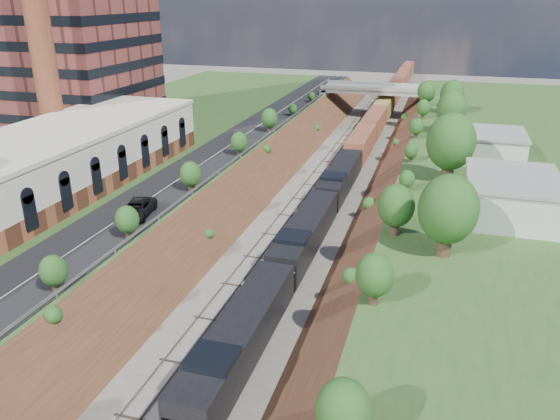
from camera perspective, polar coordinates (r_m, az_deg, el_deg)
The scene contains 16 objects.
platform_left at distance 85.97m, azimuth -18.66°, elevation 4.00°, with size 44.00×180.00×5.00m, color #335724.
embankment_left at distance 76.57m, azimuth -4.78°, elevation 1.00°, with size 7.07×180.00×7.07m, color brown.
embankment_right at distance 71.94m, azimuth 11.79°, elevation -0.80°, with size 7.07×180.00×7.07m, color brown.
rail_left_track at distance 74.04m, azimuth 1.29°, elevation 0.40°, with size 1.58×180.00×0.18m, color gray.
rail_right_track at distance 72.93m, azimuth 5.23°, elevation -0.02°, with size 1.58×180.00×0.18m, color gray.
road at distance 76.66m, azimuth -8.04°, elevation 4.87°, with size 8.00×180.00×0.10m, color black.
guardrail at distance 74.77m, azimuth -5.25°, elevation 4.96°, with size 0.10×171.00×0.70m.
commercial_building at distance 65.03m, azimuth -26.51°, elevation 2.87°, with size 14.30×62.30×7.00m.
smokestack at distance 81.13m, azimuth -24.15°, elevation 18.55°, with size 3.20×3.20×40.00m, color brown.
overpass at distance 131.35m, azimuth 9.85°, elevation 11.71°, with size 24.50×8.30×7.40m.
white_building_near at distance 62.34m, azimuth 23.01°, elevation 1.23°, with size 9.00×12.00×4.00m, color silver.
white_building_far at distance 83.35m, azimuth 21.39°, elevation 6.19°, with size 8.00×10.00×3.60m, color silver.
tree_right_large at distance 49.76m, azimuth 17.17°, elevation 0.00°, with size 5.25×5.25×7.61m.
tree_left_crest at distance 43.05m, azimuth -25.96°, elevation -8.27°, with size 2.45×2.45×3.55m.
freight_train at distance 119.67m, azimuth 10.26°, elevation 9.66°, with size 3.23×180.98×4.77m.
suv at distance 59.10m, azimuth -14.74°, elevation 0.11°, with size 2.78×6.03×1.68m, color black.
Camera 1 is at (15.64, -6.54, 26.94)m, focal length 35.00 mm.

